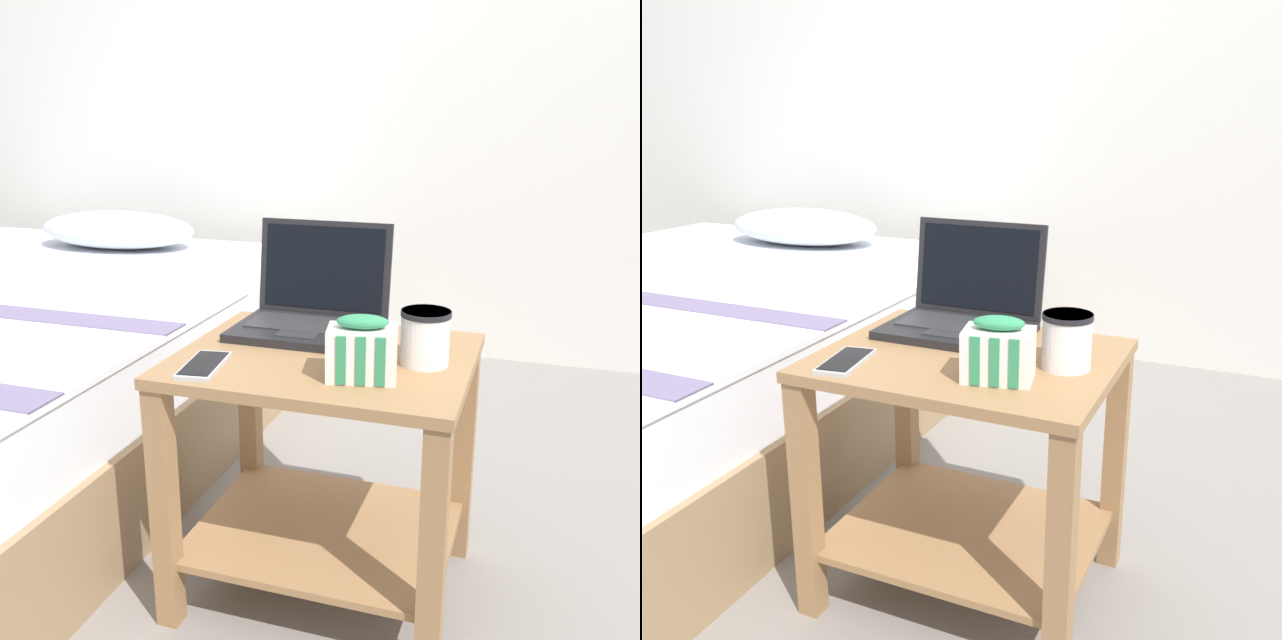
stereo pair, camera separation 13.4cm
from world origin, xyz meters
TOP-DOWN VIEW (x-y plane):
  - ground_plane at (0.00, 0.00)m, footprint 8.00×8.00m
  - back_wall at (0.00, 1.62)m, footprint 8.00×0.05m
  - bedside_table at (0.00, 0.00)m, footprint 0.57×0.47m
  - laptop at (-0.08, 0.15)m, footprint 0.30×0.25m
  - mug_front_left at (0.19, 0.01)m, footprint 0.09×0.14m
  - snack_bag at (0.10, -0.10)m, footprint 0.14×0.10m
  - cell_phone at (-0.19, -0.14)m, footprint 0.09×0.15m

SIDE VIEW (x-z plane):
  - ground_plane at x=0.00m, z-range 0.00..0.00m
  - bedside_table at x=0.00m, z-range 0.07..0.60m
  - cell_phone at x=-0.19m, z-range 0.53..0.54m
  - laptop at x=-0.08m, z-range 0.46..0.69m
  - snack_bag at x=0.10m, z-range 0.52..0.64m
  - mug_front_left at x=0.19m, z-range 0.53..0.64m
  - back_wall at x=0.00m, z-range 0.00..2.50m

